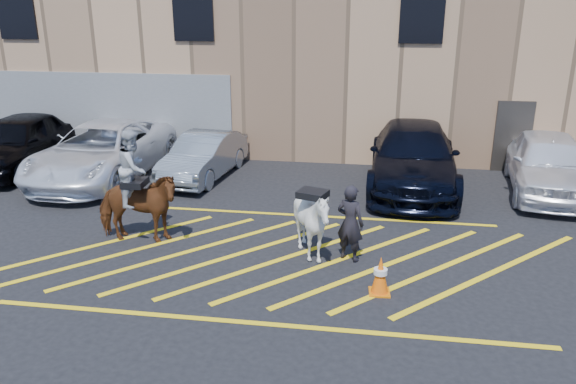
# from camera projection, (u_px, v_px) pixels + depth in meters

# --- Properties ---
(ground) EXTENTS (90.00, 90.00, 0.00)m
(ground) POSITION_uv_depth(u_px,v_px,m) (286.00, 253.00, 11.96)
(ground) COLOR black
(ground) RESTS_ON ground
(car_black_suv) EXTENTS (2.32, 5.17, 1.72)m
(car_black_suv) POSITION_uv_depth(u_px,v_px,m) (18.00, 142.00, 17.59)
(car_black_suv) COLOR black
(car_black_suv) RESTS_ON ground
(car_white_pickup) EXTENTS (2.93, 5.98, 1.63)m
(car_white_pickup) POSITION_uv_depth(u_px,v_px,m) (102.00, 151.00, 16.72)
(car_white_pickup) COLOR white
(car_white_pickup) RESTS_ON ground
(car_silver_sedan) EXTENTS (1.90, 4.15, 1.32)m
(car_silver_sedan) POSITION_uv_depth(u_px,v_px,m) (204.00, 156.00, 16.80)
(car_silver_sedan) COLOR gray
(car_silver_sedan) RESTS_ON ground
(car_blue_suv) EXTENTS (2.66, 6.04, 1.72)m
(car_blue_suv) POSITION_uv_depth(u_px,v_px,m) (413.00, 156.00, 16.00)
(car_blue_suv) COLOR black
(car_blue_suv) RESTS_ON ground
(car_white_suv) EXTENTS (2.60, 5.10, 1.66)m
(car_white_suv) POSITION_uv_depth(u_px,v_px,m) (548.00, 163.00, 15.42)
(car_white_suv) COLOR white
(car_white_suv) RESTS_ON ground
(handler) EXTENTS (0.70, 0.60, 1.62)m
(handler) POSITION_uv_depth(u_px,v_px,m) (350.00, 223.00, 11.39)
(handler) COLOR black
(handler) RESTS_ON ground
(warehouse) EXTENTS (32.42, 10.20, 7.30)m
(warehouse) POSITION_uv_depth(u_px,v_px,m) (332.00, 38.00, 21.97)
(warehouse) COLOR tan
(warehouse) RESTS_ON ground
(hatching_zone) EXTENTS (12.60, 5.12, 0.01)m
(hatching_zone) POSITION_uv_depth(u_px,v_px,m) (284.00, 258.00, 11.67)
(hatching_zone) COLOR yellow
(hatching_zone) RESTS_ON ground
(mounted_bay) EXTENTS (1.96, 0.96, 2.54)m
(mounted_bay) POSITION_uv_depth(u_px,v_px,m) (136.00, 198.00, 12.16)
(mounted_bay) COLOR brown
(mounted_bay) RESTS_ON ground
(saddled_white) EXTENTS (1.66, 1.76, 1.58)m
(saddled_white) POSITION_uv_depth(u_px,v_px,m) (312.00, 222.00, 11.46)
(saddled_white) COLOR silver
(saddled_white) RESTS_ON ground
(traffic_cone) EXTENTS (0.40, 0.40, 0.73)m
(traffic_cone) POSITION_uv_depth(u_px,v_px,m) (380.00, 275.00, 10.20)
(traffic_cone) COLOR orange
(traffic_cone) RESTS_ON ground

